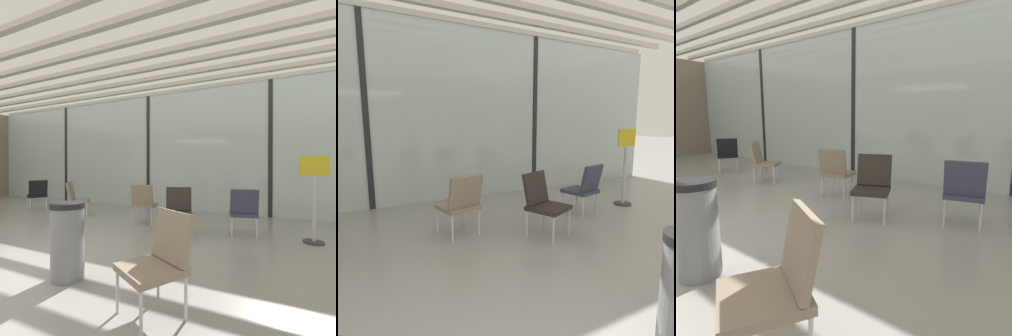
{
  "view_description": "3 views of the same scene",
  "coord_description": "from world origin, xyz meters",
  "views": [
    {
      "loc": [
        3.86,
        -1.51,
        1.27
      ],
      "look_at": [
        -0.19,
        6.97,
        1.21
      ],
      "focal_mm": 26.6,
      "sensor_mm": 36.0,
      "label": 1
    },
    {
      "loc": [
        -0.2,
        -0.4,
        1.55
      ],
      "look_at": [
        1.71,
        3.2,
        0.9
      ],
      "focal_mm": 30.44,
      "sensor_mm": 36.0,
      "label": 2
    },
    {
      "loc": [
        4.04,
        -0.55,
        1.38
      ],
      "look_at": [
        1.82,
        2.39,
        0.72
      ],
      "focal_mm": 30.21,
      "sensor_mm": 36.0,
      "label": 3
    }
  ],
  "objects": [
    {
      "name": "info_sign",
      "position": [
        4.27,
        3.23,
        0.68
      ],
      "size": [
        0.44,
        0.32,
        1.44
      ],
      "color": "#333333",
      "rests_on": "ground"
    },
    {
      "name": "glass_curtain_wall",
      "position": [
        0.0,
        5.2,
        1.72
      ],
      "size": [
        14.0,
        0.08,
        3.43
      ],
      "primitive_type": "cube",
      "color": "#A3B7B2",
      "rests_on": "ground"
    },
    {
      "name": "lounge_chair_2",
      "position": [
        3.17,
        3.11,
        0.49
      ],
      "size": [
        0.59,
        0.62,
        0.87
      ],
      "rotation": [
        0.0,
        0.0,
        3.37
      ],
      "color": "#33384C",
      "rests_on": "ground"
    },
    {
      "name": "lounge_chair_0",
      "position": [
        2.05,
        2.74,
        0.49
      ],
      "size": [
        0.64,
        0.67,
        0.87
      ],
      "rotation": [
        0.0,
        0.0,
        0.38
      ],
      "color": "#28231E",
      "rests_on": "ground"
    },
    {
      "name": "parked_airplane",
      "position": [
        0.1,
        9.31,
        2.29
      ],
      "size": [
        11.95,
        4.58,
        4.58
      ],
      "color": "silver",
      "rests_on": "ground"
    },
    {
      "name": "window_mullion_1",
      "position": [
        0.0,
        5.2,
        1.72
      ],
      "size": [
        0.1,
        0.12,
        3.43
      ],
      "primitive_type": "cube",
      "color": "black",
      "rests_on": "ground"
    },
    {
      "name": "window_mullion_2",
      "position": [
        3.5,
        5.2,
        1.72
      ],
      "size": [
        0.1,
        0.12,
        3.43
      ],
      "primitive_type": "cube",
      "color": "black",
      "rests_on": "ground"
    },
    {
      "name": "lounge_chair_5",
      "position": [
        1.02,
        3.21,
        0.49
      ],
      "size": [
        0.58,
        0.62,
        0.87
      ],
      "rotation": [
        0.0,
        0.0,
        3.36
      ],
      "color": "#7F705B",
      "rests_on": "ground"
    }
  ]
}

